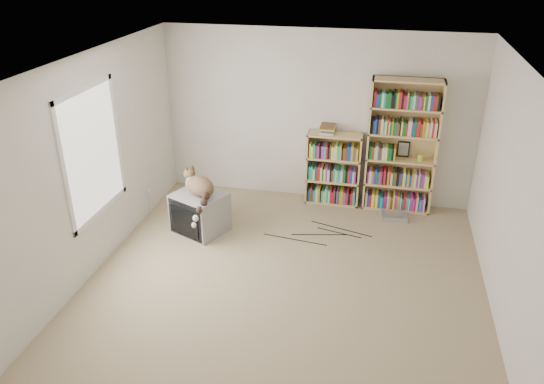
% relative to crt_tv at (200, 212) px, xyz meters
% --- Properties ---
extents(floor, '(4.50, 5.00, 0.01)m').
position_rel_crt_tv_xyz_m(floor, '(1.34, -1.10, -0.27)').
color(floor, tan).
rests_on(floor, ground).
extents(wall_back, '(4.50, 0.02, 2.50)m').
position_rel_crt_tv_xyz_m(wall_back, '(1.34, 1.40, 0.98)').
color(wall_back, beige).
rests_on(wall_back, floor).
extents(wall_front, '(4.50, 0.02, 2.50)m').
position_rel_crt_tv_xyz_m(wall_front, '(1.34, -3.60, 0.98)').
color(wall_front, beige).
rests_on(wall_front, floor).
extents(wall_left, '(0.02, 5.00, 2.50)m').
position_rel_crt_tv_xyz_m(wall_left, '(-0.91, -1.10, 0.98)').
color(wall_left, beige).
rests_on(wall_left, floor).
extents(wall_right, '(0.02, 5.00, 2.50)m').
position_rel_crt_tv_xyz_m(wall_right, '(3.59, -1.10, 0.98)').
color(wall_right, beige).
rests_on(wall_right, floor).
extents(ceiling, '(4.50, 5.00, 0.02)m').
position_rel_crt_tv_xyz_m(ceiling, '(1.34, -1.10, 2.23)').
color(ceiling, white).
rests_on(ceiling, wall_back).
extents(window, '(0.02, 1.22, 1.52)m').
position_rel_crt_tv_xyz_m(window, '(-0.90, -0.90, 1.13)').
color(window, white).
rests_on(window, wall_left).
extents(crt_tv, '(0.80, 0.77, 0.55)m').
position_rel_crt_tv_xyz_m(crt_tv, '(0.00, 0.00, 0.00)').
color(crt_tv, gray).
rests_on(crt_tv, floor).
extents(cat, '(0.57, 0.75, 0.55)m').
position_rel_crt_tv_xyz_m(cat, '(0.03, -0.07, 0.37)').
color(cat, '#332315').
rests_on(cat, crt_tv).
extents(bookcase_tall, '(0.95, 0.30, 1.91)m').
position_rel_crt_tv_xyz_m(bookcase_tall, '(2.57, 1.26, 0.63)').
color(bookcase_tall, tan).
rests_on(bookcase_tall, floor).
extents(bookcase_short, '(0.78, 0.30, 1.08)m').
position_rel_crt_tv_xyz_m(bookcase_short, '(1.63, 1.26, 0.23)').
color(bookcase_short, tan).
rests_on(bookcase_short, floor).
extents(book_stack, '(0.20, 0.26, 0.11)m').
position_rel_crt_tv_xyz_m(book_stack, '(1.53, 1.27, 0.86)').
color(book_stack, red).
rests_on(book_stack, bookcase_short).
extents(green_mug, '(0.09, 0.09, 0.10)m').
position_rel_crt_tv_xyz_m(green_mug, '(2.84, 1.24, 0.55)').
color(green_mug, '#A5C839').
rests_on(green_mug, bookcase_tall).
extents(framed_print, '(0.17, 0.05, 0.22)m').
position_rel_crt_tv_xyz_m(framed_print, '(2.60, 1.34, 0.62)').
color(framed_print, black).
rests_on(framed_print, bookcase_tall).
extents(dvd_player, '(0.37, 0.29, 0.08)m').
position_rel_crt_tv_xyz_m(dvd_player, '(2.56, 0.88, -0.23)').
color(dvd_player, '#AEAFB3').
rests_on(dvd_player, floor).
extents(wall_outlet, '(0.01, 0.08, 0.13)m').
position_rel_crt_tv_xyz_m(wall_outlet, '(-0.90, 0.34, 0.05)').
color(wall_outlet, silver).
rests_on(wall_outlet, wall_left).
extents(floor_cables, '(1.20, 0.70, 0.01)m').
position_rel_crt_tv_xyz_m(floor_cables, '(1.40, 0.13, -0.27)').
color(floor_cables, black).
rests_on(floor_cables, floor).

